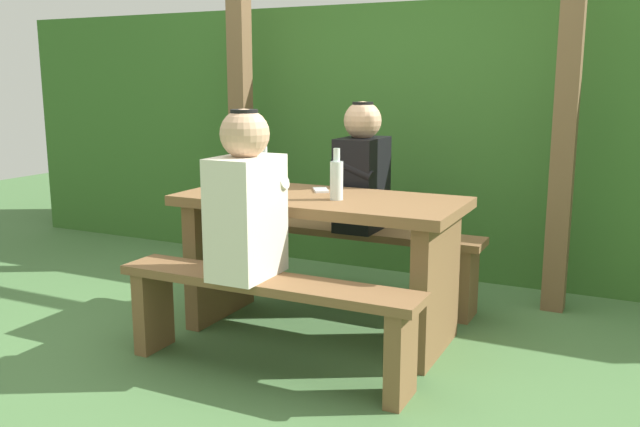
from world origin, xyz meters
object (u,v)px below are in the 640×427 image
cell_phone (321,190)px  bottle_right (265,173)px  bench_near (266,305)px  drinking_glass (261,185)px  bench_far (361,250)px  person_black_coat (362,171)px  person_white_shirt (246,200)px  bottle_left (337,179)px  picnic_table (320,240)px

cell_phone → bottle_right: bearing=168.5°
bench_near → drinking_glass: size_ratio=14.71×
drinking_glass → bottle_right: bearing=112.4°
bench_near → bench_far: 1.08m
person_black_coat → bottle_right: size_ratio=3.16×
bottle_right → cell_phone: 0.30m
bench_near → person_white_shirt: size_ratio=1.95×
bottle_right → cell_phone: (0.27, 0.10, -0.08)m
drinking_glass → bottle_right: bottle_right is taller
bench_near → person_white_shirt: person_white_shirt is taller
bench_near → drinking_glass: 0.70m
bottle_left → bottle_right: bearing=168.3°
person_white_shirt → drinking_glass: person_white_shirt is taller
drinking_glass → cell_phone: bearing=45.8°
bench_far → person_white_shirt: size_ratio=1.95×
picnic_table → bottle_right: (-0.34, 0.04, 0.31)m
person_white_shirt → bottle_left: size_ratio=2.92×
person_white_shirt → bottle_left: person_white_shirt is taller
person_black_coat → drinking_glass: (-0.29, -0.62, -0.01)m
picnic_table → cell_phone: bearing=114.4°
bench_far → person_black_coat: bearing=-62.4°
picnic_table → bench_near: bearing=-90.0°
bench_far → person_black_coat: (0.00, -0.00, 0.45)m
bench_near → drinking_glass: drinking_glass is taller
bench_near → person_black_coat: (0.00, 1.07, 0.45)m
drinking_glass → bottle_right: (-0.05, 0.12, 0.04)m
picnic_table → bottle_right: size_ratio=6.15×
picnic_table → bench_near: picnic_table is taller
person_black_coat → bottle_left: 0.60m
picnic_table → bench_near: size_ratio=1.00×
picnic_table → bench_near: 0.57m
bench_near → picnic_table: bearing=90.0°
person_white_shirt → cell_phone: (0.02, 0.68, -0.05)m
drinking_glass → person_black_coat: bearing=64.9°
person_black_coat → bottle_right: (-0.34, -0.49, 0.03)m
bottle_left → person_black_coat: bearing=100.7°
picnic_table → bottle_left: bearing=-24.2°
picnic_table → cell_phone: cell_phone is taller
drinking_glass → bench_far: bearing=65.1°
picnic_table → bottle_left: (0.11, -0.05, 0.32)m
bench_far → drinking_glass: (-0.29, -0.62, 0.44)m
bench_far → cell_phone: cell_phone is taller
picnic_table → bench_far: picnic_table is taller
bottle_right → cell_phone: bottle_right is taller
picnic_table → person_white_shirt: size_ratio=1.95×
bottle_left → drinking_glass: bearing=-175.7°
person_black_coat → cell_phone: size_ratio=5.14×
person_white_shirt → bottle_right: size_ratio=3.16×
person_white_shirt → drinking_glass: 0.50m
drinking_glass → bottle_right: 0.14m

